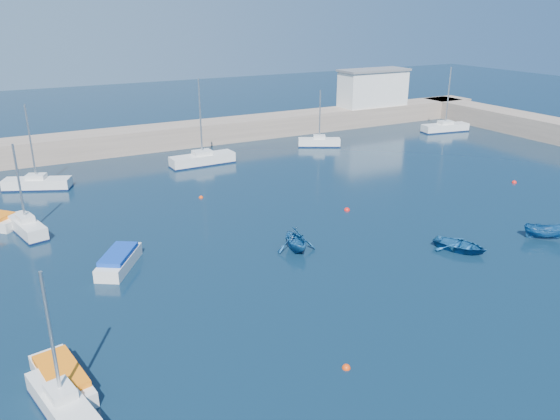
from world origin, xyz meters
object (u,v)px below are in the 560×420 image
harbor_office (373,89)px  sailboat_7 (319,142)px  sailboat_3 (27,226)px  dinghy_center (460,245)px  sailboat_1 (63,404)px  motorboat_0 (62,378)px  sailboat_8 (445,127)px  dinghy_right (545,232)px  dinghy_left (296,239)px  motorboat_1 (119,260)px  sailboat_5 (37,183)px  sailboat_6 (203,159)px

harbor_office → sailboat_7: harbor_office is taller
sailboat_3 → dinghy_center: (26.71, -17.89, -0.21)m
sailboat_1 → motorboat_0: sailboat_1 is taller
sailboat_8 → dinghy_right: 37.93m
sailboat_8 → dinghy_center: sailboat_8 is taller
sailboat_1 → dinghy_left: size_ratio=2.10×
motorboat_1 → dinghy_center: (21.88, -8.66, -0.15)m
sailboat_8 → dinghy_left: (-38.11, -24.71, 0.24)m
harbor_office → dinghy_center: size_ratio=2.71×
sailboat_5 → motorboat_1: size_ratio=1.68×
dinghy_left → dinghy_right: bearing=-13.7°
sailboat_7 → dinghy_center: bearing=-165.5°
motorboat_0 → dinghy_center: bearing=-4.8°
motorboat_0 → sailboat_8: bearing=20.9°
sailboat_6 → dinghy_left: 24.56m
sailboat_5 → motorboat_0: size_ratio=1.67×
sailboat_3 → sailboat_7: size_ratio=1.01×
sailboat_1 → sailboat_7: (34.95, 35.48, 0.02)m
sailboat_6 → motorboat_0: size_ratio=1.93×
sailboat_3 → motorboat_1: bearing=-75.7°
dinghy_left → sailboat_7: bearing=63.2°
sailboat_3 → dinghy_right: bearing=-43.1°
sailboat_3 → dinghy_center: sailboat_3 is taller
sailboat_8 → dinghy_right: sailboat_8 is taller
sailboat_7 → dinghy_right: bearing=-152.7°
sailboat_1 → motorboat_0: bearing=70.3°
motorboat_0 → dinghy_left: (16.69, 7.99, 0.36)m
sailboat_7 → dinghy_left: size_ratio=2.16×
sailboat_6 → sailboat_7: 15.83m
sailboat_1 → sailboat_7: size_ratio=0.97×
sailboat_5 → motorboat_1: sailboat_5 is taller
motorboat_1 → dinghy_center: 23.53m
motorboat_0 → dinghy_right: 34.04m
sailboat_3 → dinghy_left: size_ratio=2.18×
sailboat_6 → sailboat_8: bearing=-91.9°
harbor_office → motorboat_1: (-44.36, -31.30, -4.57)m
dinghy_center → sailboat_1: bearing=163.2°
sailboat_1 → motorboat_1: size_ratio=1.41×
motorboat_0 → sailboat_5: bearing=76.3°
harbor_office → dinghy_left: 47.68m
motorboat_0 → dinghy_right: size_ratio=1.57×
dinghy_center → sailboat_8: bearing=21.5°
sailboat_1 → sailboat_6: (19.16, 34.32, 0.09)m
dinghy_center → dinghy_left: dinghy_left is taller
sailboat_6 → harbor_office: bearing=-74.2°
sailboat_3 → motorboat_1: (4.83, -9.24, -0.06)m
sailboat_1 → sailboat_5: bearing=73.0°
harbor_office → sailboat_6: 32.37m
sailboat_6 → dinghy_right: size_ratio=3.03×
harbor_office → sailboat_8: size_ratio=1.14×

